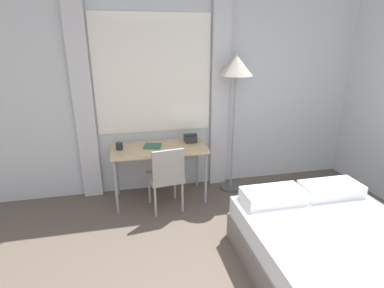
{
  "coord_description": "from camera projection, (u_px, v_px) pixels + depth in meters",
  "views": [
    {
      "loc": [
        -0.89,
        -1.18,
        2.03
      ],
      "look_at": [
        -0.18,
        2.01,
        0.89
      ],
      "focal_mm": 28.0,
      "sensor_mm": 36.0,
      "label": 1
    }
  ],
  "objects": [
    {
      "name": "desk",
      "position": [
        159.0,
        152.0,
        3.84
      ],
      "size": [
        1.2,
        0.57,
        0.74
      ],
      "color": "tan",
      "rests_on": "ground_plane"
    },
    {
      "name": "mug",
      "position": [
        119.0,
        146.0,
        3.71
      ],
      "size": [
        0.09,
        0.09,
        0.09
      ],
      "color": "#262628",
      "rests_on": "desk"
    },
    {
      "name": "book",
      "position": [
        153.0,
        146.0,
        3.81
      ],
      "size": [
        0.25,
        0.23,
        0.02
      ],
      "rotation": [
        0.0,
        0.0,
        -0.25
      ],
      "color": "#33664C",
      "rests_on": "desk"
    },
    {
      "name": "desk_chair",
      "position": [
        166.0,
        175.0,
        3.63
      ],
      "size": [
        0.45,
        0.45,
        0.84
      ],
      "rotation": [
        0.0,
        0.0,
        0.12
      ],
      "color": "gray",
      "rests_on": "ground_plane"
    },
    {
      "name": "bed",
      "position": [
        350.0,
        268.0,
        2.47
      ],
      "size": [
        1.47,
        1.99,
        0.6
      ],
      "color": "slate",
      "rests_on": "ground_plane"
    },
    {
      "name": "telephone",
      "position": [
        190.0,
        138.0,
        4.0
      ],
      "size": [
        0.18,
        0.16,
        0.11
      ],
      "color": "#2D2D2D",
      "rests_on": "desk"
    },
    {
      "name": "standing_lamp",
      "position": [
        236.0,
        73.0,
        3.79
      ],
      "size": [
        0.43,
        0.43,
        1.86
      ],
      "color": "#4C4C51",
      "rests_on": "ground_plane"
    },
    {
      "name": "wall_back_with_window",
      "position": [
        188.0,
        93.0,
        4.04
      ],
      "size": [
        5.77,
        0.13,
        2.7
      ],
      "color": "silver",
      "rests_on": "ground_plane"
    }
  ]
}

